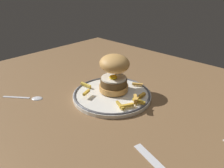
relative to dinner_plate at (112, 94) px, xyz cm
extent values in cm
cube|color=brown|center=(0.62, -3.51, -2.84)|extent=(123.42, 108.51, 4.00)
cylinder|color=white|center=(0.00, 0.00, -0.24)|extent=(25.23, 25.23, 1.20)
torus|color=#4C4C51|center=(0.00, 0.00, 0.36)|extent=(24.83, 24.83, 0.80)
cylinder|color=#D4964D|center=(-0.80, 1.68, 1.66)|extent=(9.52, 9.52, 1.80)
cylinder|color=brown|center=(-0.80, 1.68, 3.68)|extent=(8.70, 8.70, 2.24)
cylinder|color=white|center=(-0.80, 1.68, 5.05)|extent=(8.18, 8.18, 0.50)
ellipsoid|color=yellow|center=(-0.36, 0.94, 5.72)|extent=(2.60, 2.60, 1.40)
ellipsoid|color=tan|center=(-1.49, 2.77, 9.53)|extent=(13.16, 12.89, 6.37)
cube|color=gold|center=(9.06, -3.71, 1.19)|extent=(2.74, 4.20, 0.85)
cube|color=gold|center=(9.31, 0.71, 1.24)|extent=(2.37, 3.45, 0.94)
cube|color=#EAAD48|center=(2.77, 9.79, 1.13)|extent=(3.47, 2.36, 0.72)
cube|color=gold|center=(10.01, -0.82, 2.96)|extent=(2.86, 3.12, 0.88)
cube|color=gold|center=(-4.26, -7.10, 1.93)|extent=(1.85, 3.41, 0.78)
cube|color=gold|center=(8.63, 4.49, 1.21)|extent=(1.04, 2.86, 0.89)
cube|color=gold|center=(-7.83, 3.86, 1.87)|extent=(3.20, 2.54, 0.74)
cube|color=gold|center=(7.42, -4.49, 1.12)|extent=(4.23, 2.36, 0.71)
cube|color=gold|center=(10.00, 1.02, 1.15)|extent=(4.14, 1.18, 0.76)
cube|color=gold|center=(-9.70, -2.82, 1.15)|extent=(4.55, 1.08, 0.77)
cube|color=silver|center=(25.04, -13.92, -0.64)|extent=(11.08, 4.68, 0.24)
cube|color=silver|center=(-22.10, -21.76, -0.64)|extent=(7.63, 6.11, 0.32)
ellipsoid|color=silver|center=(-16.54, -17.50, -0.44)|extent=(4.44, 4.25, 0.90)
camera|label=1|loc=(41.55, -43.82, 33.53)|focal=34.12mm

